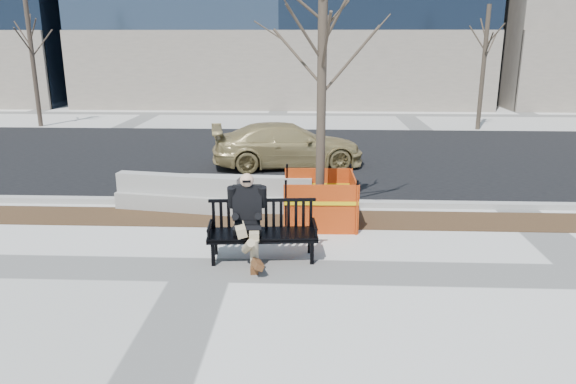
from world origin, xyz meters
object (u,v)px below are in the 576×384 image
Objects in this scene: tree_fence at (319,223)px; jersey_barrier_left at (179,209)px; sedan at (288,166)px; bench at (263,259)px; seated_man at (248,258)px; jersey_barrier_right at (250,210)px.

tree_fence is 3.14m from jersey_barrier_left.
sedan is at bearing 99.81° from tree_fence.
jersey_barrier_left is at bearing 122.93° from bench.
seated_man reaches higher than sedan.
bench is at bearing -76.70° from jersey_barrier_right.
seated_man reaches higher than jersey_barrier_left.
jersey_barrier_right is (-0.64, -4.21, 0.00)m from sedan.
tree_fence is 1.94× the size of jersey_barrier_left.
tree_fence reaches higher than bench.
seated_man is 0.54× the size of jersey_barrier_left.
seated_man is at bearing -46.03° from jersey_barrier_left.
tree_fence is 5.05m from sedan.
jersey_barrier_left is (-2.07, 2.66, 0.00)m from bench.
tree_fence is 1.23× the size of sedan.
jersey_barrier_left is (-1.82, 2.63, 0.00)m from seated_man.
jersey_barrier_right is at bearing 9.90° from jersey_barrier_left.
tree_fence is at bearing -24.86° from jersey_barrier_right.
sedan is 1.61× the size of jersey_barrier_right.
bench reaches higher than jersey_barrier_right.
seated_man is (-0.25, 0.03, 0.00)m from bench.
seated_man reaches higher than jersey_barrier_right.
sedan is 4.76m from jersey_barrier_left.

